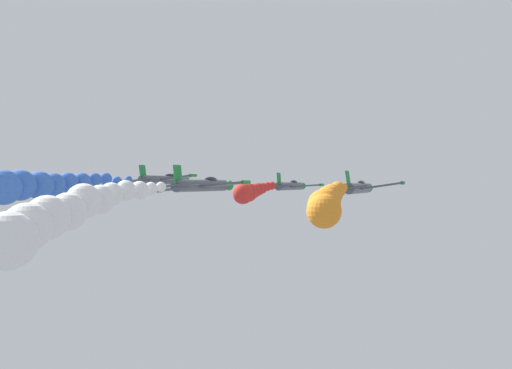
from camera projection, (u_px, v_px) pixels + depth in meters
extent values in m
cylinder|color=#474C56|center=(290.00, 186.00, 69.95)|extent=(1.17, 9.00, 1.17)
cone|color=#1E8438|center=(301.00, 186.00, 74.65)|extent=(1.11, 1.20, 1.11)
cube|color=#474C56|center=(289.00, 187.00, 69.57)|extent=(9.19, 1.90, 0.75)
cylinder|color=#1E8438|center=(258.00, 189.00, 71.35)|extent=(0.38, 1.40, 0.38)
cylinder|color=#1E8438|center=(321.00, 185.00, 67.80)|extent=(0.38, 1.40, 0.38)
cube|color=#474C56|center=(280.00, 186.00, 66.26)|extent=(3.80, 1.20, 0.42)
cube|color=#1E8438|center=(279.00, 179.00, 66.19)|extent=(0.24, 1.10, 1.61)
ellipsoid|color=black|center=(294.00, 183.00, 71.62)|extent=(0.84, 2.20, 0.75)
sphere|color=red|center=(272.00, 186.00, 63.67)|extent=(1.05, 1.05, 1.05)
sphere|color=red|center=(267.00, 187.00, 61.96)|extent=(1.12, 1.12, 1.12)
sphere|color=red|center=(262.00, 188.00, 60.27)|extent=(1.33, 1.33, 1.33)
sphere|color=red|center=(258.00, 189.00, 58.52)|extent=(1.52, 1.52, 1.52)
sphere|color=red|center=(253.00, 191.00, 56.75)|extent=(1.64, 1.64, 1.64)
sphere|color=red|center=(248.00, 192.00, 55.02)|extent=(2.05, 2.05, 2.05)
sphere|color=red|center=(243.00, 194.00, 53.26)|extent=(2.18, 2.18, 2.18)
cylinder|color=#474C56|center=(163.00, 180.00, 64.16)|extent=(1.24, 9.00, 1.24)
cone|color=#1E8438|center=(184.00, 180.00, 68.87)|extent=(1.18, 1.20, 1.18)
cube|color=#474C56|center=(161.00, 181.00, 63.79)|extent=(9.14, 1.90, 1.46)
cylinder|color=#1E8438|center=(131.00, 186.00, 65.56)|extent=(0.41, 1.40, 0.41)
cylinder|color=#1E8438|center=(193.00, 175.00, 62.03)|extent=(0.41, 1.40, 0.41)
cube|color=#474C56|center=(144.00, 179.00, 60.48)|extent=(3.79, 1.20, 0.71)
cube|color=#1E8438|center=(143.00, 172.00, 60.43)|extent=(0.36, 1.10, 1.60)
ellipsoid|color=black|center=(170.00, 176.00, 65.85)|extent=(0.89, 2.20, 0.80)
sphere|color=blue|center=(129.00, 179.00, 57.68)|extent=(0.82, 0.82, 0.82)
sphere|color=blue|center=(117.00, 181.00, 55.83)|extent=(1.07, 1.07, 1.07)
sphere|color=blue|center=(106.00, 179.00, 53.93)|extent=(1.34, 1.34, 1.34)
sphere|color=blue|center=(95.00, 180.00, 51.96)|extent=(1.41, 1.41, 1.41)
sphere|color=blue|center=(82.00, 182.00, 50.05)|extent=(1.84, 1.84, 1.84)
sphere|color=blue|center=(68.00, 182.00, 48.14)|extent=(1.91, 1.91, 1.91)
sphere|color=blue|center=(54.00, 185.00, 46.18)|extent=(2.16, 2.16, 2.16)
sphere|color=blue|center=(39.00, 185.00, 44.18)|extent=(2.46, 2.46, 2.46)
sphere|color=blue|center=(20.00, 185.00, 42.32)|extent=(2.61, 2.61, 2.61)
sphere|color=blue|center=(3.00, 187.00, 40.29)|extent=(2.82, 2.82, 2.82)
cylinder|color=#474C56|center=(358.00, 188.00, 53.40)|extent=(1.25, 9.00, 1.25)
cone|color=#1E8438|center=(367.00, 188.00, 58.10)|extent=(1.19, 1.20, 1.19)
cube|color=#474C56|center=(357.00, 189.00, 53.02)|extent=(9.13, 1.90, 1.52)
cylinder|color=#1E8438|center=(315.00, 195.00, 54.78)|extent=(0.41, 1.40, 0.41)
cylinder|color=#1E8438|center=(403.00, 183.00, 51.26)|extent=(0.41, 1.40, 0.41)
cube|color=#474C56|center=(350.00, 188.00, 49.71)|extent=(3.79, 1.20, 0.73)
cube|color=#1E8438|center=(348.00, 179.00, 49.67)|extent=(0.37, 1.10, 1.60)
ellipsoid|color=black|center=(361.00, 184.00, 55.08)|extent=(0.89, 2.20, 0.81)
sphere|color=orange|center=(342.00, 188.00, 47.35)|extent=(0.96, 0.96, 0.96)
sphere|color=orange|center=(339.00, 191.00, 45.85)|extent=(1.16, 1.16, 1.16)
sphere|color=orange|center=(338.00, 189.00, 44.27)|extent=(1.38, 1.38, 1.38)
sphere|color=orange|center=(334.00, 193.00, 42.77)|extent=(1.43, 1.43, 1.43)
sphere|color=orange|center=(332.00, 195.00, 41.20)|extent=(1.76, 1.76, 1.76)
sphere|color=orange|center=(328.00, 199.00, 39.68)|extent=(2.04, 2.04, 2.04)
sphere|color=orange|center=(327.00, 202.00, 38.09)|extent=(2.12, 2.12, 2.12)
sphere|color=orange|center=(324.00, 206.00, 36.52)|extent=(2.41, 2.41, 2.41)
sphere|color=orange|center=(324.00, 211.00, 34.88)|extent=(2.41, 2.41, 2.41)
cylinder|color=#474C56|center=(202.00, 186.00, 47.01)|extent=(1.19, 9.00, 1.19)
cone|color=#1E8438|center=(226.00, 185.00, 51.71)|extent=(1.13, 1.20, 1.13)
cube|color=#474C56|center=(200.00, 187.00, 46.64)|extent=(9.18, 1.90, 0.98)
cylinder|color=#1E8438|center=(158.00, 191.00, 48.41)|extent=(0.39, 1.40, 0.39)
cylinder|color=#1E8438|center=(246.00, 182.00, 44.86)|extent=(0.39, 1.40, 0.39)
cube|color=#474C56|center=(179.00, 185.00, 43.32)|extent=(3.80, 1.20, 0.51)
cube|color=#1E8438|center=(178.00, 174.00, 43.26)|extent=(0.28, 1.10, 1.61)
ellipsoid|color=black|center=(211.00, 180.00, 48.69)|extent=(0.86, 2.20, 0.77)
sphere|color=white|center=(161.00, 187.00, 40.95)|extent=(0.82, 0.82, 0.82)
sphere|color=white|center=(151.00, 189.00, 39.40)|extent=(1.05, 1.05, 1.05)
sphere|color=white|center=(140.00, 190.00, 37.87)|extent=(1.37, 1.37, 1.37)
sphere|color=white|center=(126.00, 191.00, 36.38)|extent=(1.49, 1.49, 1.49)
sphere|color=white|center=(111.00, 194.00, 34.89)|extent=(1.64, 1.64, 1.64)
sphere|color=white|center=(100.00, 199.00, 33.24)|extent=(1.92, 1.92, 1.92)
sphere|color=white|center=(84.00, 201.00, 31.72)|extent=(2.22, 2.22, 2.22)
sphere|color=white|center=(68.00, 212.00, 30.14)|extent=(2.26, 2.26, 2.26)
sphere|color=white|center=(47.00, 218.00, 28.63)|extent=(2.53, 2.53, 2.53)
sphere|color=white|center=(27.00, 227.00, 27.06)|extent=(2.62, 2.62, 2.62)
sphere|color=white|center=(8.00, 241.00, 25.40)|extent=(2.96, 2.96, 2.96)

